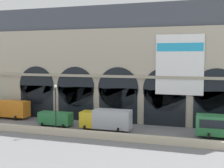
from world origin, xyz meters
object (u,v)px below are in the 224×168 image
(box_truck_west, at_px, (9,109))
(box_truck_center, at_px, (106,119))
(van_midwest, at_px, (55,118))
(street_lamp_quayside, at_px, (56,102))

(box_truck_west, distance_m, box_truck_center, 19.40)
(box_truck_west, xyz_separation_m, van_midwest, (10.66, -2.90, -0.45))
(box_truck_west, distance_m, street_lamp_quayside, 14.82)
(box_truck_west, height_order, box_truck_center, same)
(street_lamp_quayside, bearing_deg, box_truck_center, 30.06)
(box_truck_west, bearing_deg, box_truck_center, -9.55)
(box_truck_west, xyz_separation_m, box_truck_center, (19.14, -3.22, 0.00))
(street_lamp_quayside, bearing_deg, box_truck_west, 151.94)
(box_truck_center, bearing_deg, street_lamp_quayside, -149.94)
(box_truck_center, distance_m, street_lamp_quayside, 7.75)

